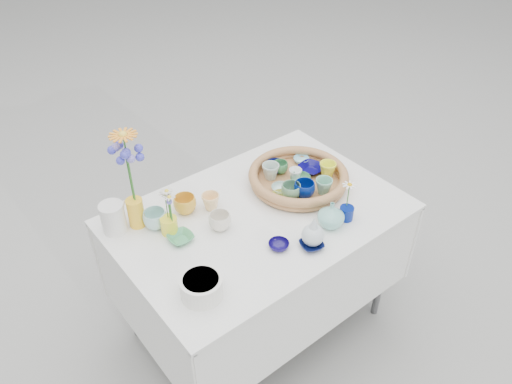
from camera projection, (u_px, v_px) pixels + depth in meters
ground at (258, 322)px, 2.68m from camera, size 80.00×80.00×0.00m
display_table at (258, 322)px, 2.68m from camera, size 1.26×0.86×0.77m
wicker_tray at (298, 178)px, 2.36m from camera, size 0.47×0.47×0.08m
tray_ceramic_0 at (275, 167)px, 2.43m from camera, size 0.15×0.15×0.03m
tray_ceramic_1 at (311, 169)px, 2.43m from camera, size 0.14×0.14×0.03m
tray_ceramic_2 at (328, 170)px, 2.38m from camera, size 0.10×0.10×0.08m
tray_ceramic_3 at (300, 179)px, 2.36m from camera, size 0.13×0.13×0.03m
tray_ceramic_4 at (291, 191)px, 2.25m from camera, size 0.10×0.10×0.07m
tray_ceramic_5 at (281, 189)px, 2.30m from camera, size 0.11×0.11×0.03m
tray_ceramic_6 at (271, 172)px, 2.37m from camera, size 0.11×0.11×0.08m
tray_ceramic_7 at (295, 174)px, 2.36m from camera, size 0.08×0.08×0.06m
tray_ceramic_8 at (301, 160)px, 2.49m from camera, size 0.09×0.09×0.02m
tray_ceramic_9 at (304, 189)px, 2.26m from camera, size 0.11×0.11×0.08m
tray_ceramic_10 at (281, 198)px, 2.25m from camera, size 0.10×0.10×0.03m
tray_ceramic_11 at (324, 186)px, 2.28m from camera, size 0.08×0.08×0.07m
tray_ceramic_12 at (280, 167)px, 2.41m from camera, size 0.09×0.09×0.06m
loose_ceramic_0 at (185, 204)px, 2.20m from camera, size 0.11×0.11×0.08m
loose_ceramic_1 at (211, 202)px, 2.22m from camera, size 0.09×0.09×0.08m
loose_ceramic_2 at (181, 238)px, 2.06m from camera, size 0.11×0.11×0.03m
loose_ceramic_3 at (220, 221)px, 2.11m from camera, size 0.12×0.12×0.07m
loose_ceramic_4 at (279, 245)px, 2.03m from camera, size 0.10×0.10×0.03m
loose_ceramic_5 at (155, 219)px, 2.12m from camera, size 0.13×0.13×0.08m
loose_ceramic_6 at (311, 245)px, 2.03m from camera, size 0.12×0.12×0.02m
fluted_bowl at (201, 287)px, 1.81m from camera, size 0.18×0.18×0.08m
bud_vase_paleblue at (313, 231)px, 2.01m from camera, size 0.11×0.11×0.14m
bud_vase_seafoam at (331, 215)px, 2.11m from camera, size 0.13×0.13×0.12m
bud_vase_cobalt at (346, 213)px, 2.16m from camera, size 0.07×0.07×0.06m
single_daisy at (348, 195)px, 2.12m from camera, size 0.09×0.09×0.13m
tall_vase_yellow at (136, 213)px, 2.11m from camera, size 0.09×0.09×0.13m
gerbera at (129, 169)px, 1.98m from camera, size 0.16×0.16×0.33m
hydrangea at (130, 177)px, 2.01m from camera, size 0.12×0.12×0.31m
white_pitcher at (113, 218)px, 2.08m from camera, size 0.17×0.15×0.14m
daisy_cup at (169, 226)px, 2.09m from camera, size 0.09×0.09×0.08m
daisy_posy at (168, 206)px, 2.01m from camera, size 0.08×0.08×0.14m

